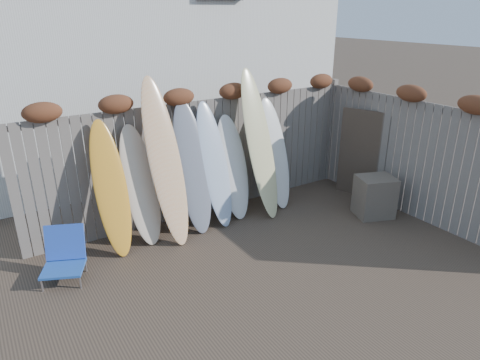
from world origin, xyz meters
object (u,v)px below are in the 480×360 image
lattice_panel (367,155)px  surfboard_0 (111,189)px  beach_chair (64,255)px  wooden_crate (375,196)px

lattice_panel → surfboard_0: surfboard_0 is taller
beach_chair → wooden_crate: bearing=-11.0°
wooden_crate → lattice_panel: 0.97m
lattice_panel → surfboard_0: (-4.65, 0.64, 0.14)m
beach_chair → lattice_panel: lattice_panel is taller
wooden_crate → surfboard_0: 4.40m
beach_chair → wooden_crate: 5.05m
surfboard_0 → beach_chair: bearing=-155.4°
beach_chair → surfboard_0: 1.10m
wooden_crate → lattice_panel: size_ratio=0.43×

